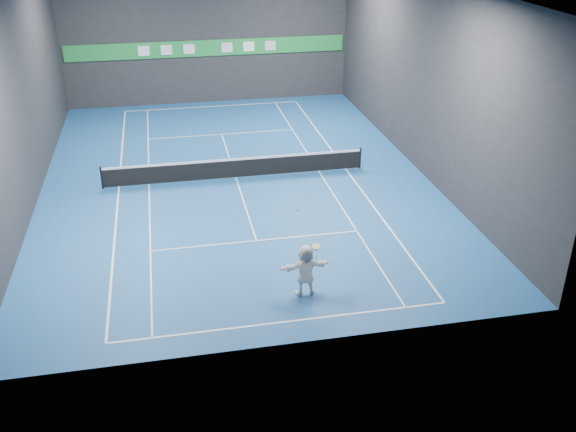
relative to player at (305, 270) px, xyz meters
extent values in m
plane|color=#184B88|center=(-1.05, 10.40, -0.93)|extent=(26.00, 26.00, 0.00)
cube|color=#252628|center=(-1.05, 23.40, 3.57)|extent=(18.00, 0.10, 9.00)
cube|color=#252628|center=(-1.05, -2.60, 3.57)|extent=(18.00, 0.10, 9.00)
cube|color=#252628|center=(-10.05, 10.40, 3.57)|extent=(0.10, 26.00, 9.00)
cube|color=#252628|center=(7.95, 10.40, 3.57)|extent=(0.10, 26.00, 9.00)
cube|color=white|center=(-1.05, -1.49, -0.92)|extent=(10.98, 0.08, 0.01)
cube|color=white|center=(-1.05, 22.29, -0.92)|extent=(10.98, 0.08, 0.01)
cube|color=white|center=(-6.54, 10.40, -0.92)|extent=(0.08, 23.78, 0.01)
cube|color=white|center=(4.44, 10.40, -0.92)|extent=(0.08, 23.78, 0.01)
cube|color=white|center=(-5.16, 10.40, -0.92)|extent=(0.06, 23.78, 0.01)
cube|color=white|center=(3.06, 10.40, -0.92)|extent=(0.06, 23.78, 0.01)
cube|color=white|center=(-1.05, 4.00, -0.92)|extent=(8.23, 0.06, 0.01)
cube|color=white|center=(-1.05, 16.80, -0.92)|extent=(8.23, 0.06, 0.01)
cube|color=white|center=(-1.05, 10.40, -0.92)|extent=(0.06, 12.80, 0.01)
imported|color=white|center=(0.00, 0.00, 0.00)|extent=(1.75, 0.64, 1.85)
sphere|color=#BBE325|center=(-0.26, 0.09, 2.22)|extent=(0.06, 0.06, 0.06)
cylinder|color=black|center=(-7.25, 10.40, -0.39)|extent=(0.10, 0.10, 1.07)
cylinder|color=black|center=(5.15, 10.40, -0.39)|extent=(0.10, 0.10, 1.07)
cube|color=black|center=(-1.05, 10.40, -0.46)|extent=(12.40, 0.03, 0.86)
cube|color=white|center=(-1.05, 10.40, 0.02)|extent=(12.40, 0.04, 0.10)
cube|color=green|center=(-1.05, 23.34, 2.57)|extent=(17.64, 0.06, 1.00)
cube|color=white|center=(-5.05, 23.28, 2.57)|extent=(0.70, 0.04, 0.60)
cube|color=white|center=(-3.65, 23.28, 2.57)|extent=(0.70, 0.04, 0.60)
cube|color=white|center=(-2.25, 23.28, 2.57)|extent=(0.70, 0.04, 0.60)
cube|color=silver|center=(0.15, 23.28, 2.57)|extent=(0.70, 0.04, 0.60)
cube|color=white|center=(1.55, 23.28, 2.57)|extent=(0.70, 0.04, 0.60)
cube|color=silver|center=(2.95, 23.28, 2.57)|extent=(0.70, 0.04, 0.60)
torus|color=red|center=(0.31, 0.05, 0.81)|extent=(0.43, 0.42, 0.15)
cylinder|color=#CFEB52|center=(0.36, 0.05, 0.85)|extent=(0.38, 0.36, 0.13)
cylinder|color=red|center=(0.37, 0.05, 0.73)|extent=(0.06, 0.12, 0.17)
cylinder|color=yellow|center=(0.37, 0.03, 0.42)|extent=(0.08, 0.13, 0.26)
camera|label=1|loc=(-4.22, -17.92, 11.25)|focal=40.00mm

